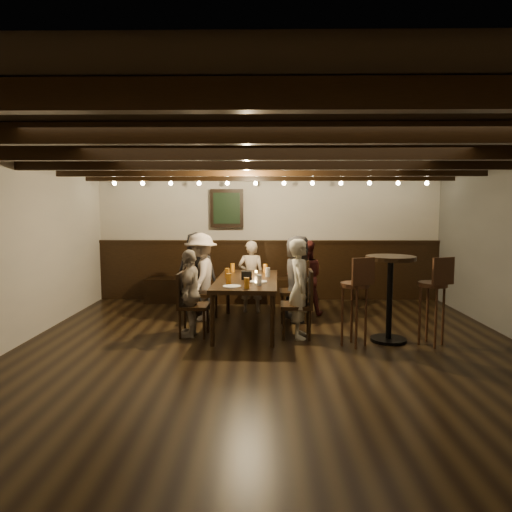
{
  "coord_description": "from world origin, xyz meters",
  "views": [
    {
      "loc": [
        -0.13,
        -5.23,
        1.75
      ],
      "look_at": [
        -0.22,
        1.3,
        1.07
      ],
      "focal_mm": 32.0,
      "sensor_mm": 36.0,
      "label": 1
    }
  ],
  "objects_px": {
    "chair_right_near": "(295,302)",
    "bar_stool_left": "(354,313)",
    "person_left_far": "(190,293)",
    "person_right_far": "(300,289)",
    "chair_right_far": "(298,317)",
    "chair_left_far": "(193,317)",
    "dining_table": "(247,283)",
    "person_right_near": "(297,279)",
    "bar_stool_right": "(432,312)",
    "person_bench_left": "(197,273)",
    "person_left_near": "(201,277)",
    "high_top_table": "(390,286)",
    "person_bench_right": "(305,278)",
    "chair_left_near": "(203,303)",
    "person_bench_centre": "(251,276)"
  },
  "relations": [
    {
      "from": "chair_right_near",
      "to": "bar_stool_left",
      "type": "xyz_separation_m",
      "value": [
        0.66,
        -1.28,
        0.13
      ]
    },
    {
      "from": "person_left_far",
      "to": "person_right_far",
      "type": "relative_size",
      "value": 0.89
    },
    {
      "from": "chair_right_far",
      "to": "chair_left_far",
      "type": "bearing_deg",
      "value": 90.0
    },
    {
      "from": "dining_table",
      "to": "chair_right_near",
      "type": "relative_size",
      "value": 2.04
    },
    {
      "from": "person_left_far",
      "to": "person_right_near",
      "type": "relative_size",
      "value": 0.9
    },
    {
      "from": "bar_stool_right",
      "to": "chair_right_near",
      "type": "bearing_deg",
      "value": 122.06
    },
    {
      "from": "chair_right_far",
      "to": "person_bench_left",
      "type": "xyz_separation_m",
      "value": [
        -1.57,
        1.4,
        0.4
      ]
    },
    {
      "from": "person_left_near",
      "to": "high_top_table",
      "type": "distance_m",
      "value": 2.86
    },
    {
      "from": "chair_right_near",
      "to": "high_top_table",
      "type": "relative_size",
      "value": 0.85
    },
    {
      "from": "chair_left_far",
      "to": "bar_stool_left",
      "type": "height_order",
      "value": "bar_stool_left"
    },
    {
      "from": "bar_stool_right",
      "to": "person_left_far",
      "type": "bearing_deg",
      "value": 151.73
    },
    {
      "from": "person_left_far",
      "to": "person_right_far",
      "type": "distance_m",
      "value": 1.5
    },
    {
      "from": "person_bench_right",
      "to": "chair_left_near",
      "type": "bearing_deg",
      "value": 15.54
    },
    {
      "from": "chair_right_far",
      "to": "person_right_near",
      "type": "xyz_separation_m",
      "value": [
        0.06,
        0.9,
        0.38
      ]
    },
    {
      "from": "person_right_near",
      "to": "chair_right_far",
      "type": "bearing_deg",
      "value": 178.06
    },
    {
      "from": "chair_left_far",
      "to": "bar_stool_left",
      "type": "distance_m",
      "value": 2.18
    },
    {
      "from": "person_right_near",
      "to": "person_right_far",
      "type": "height_order",
      "value": "person_right_far"
    },
    {
      "from": "high_top_table",
      "to": "chair_right_near",
      "type": "bearing_deg",
      "value": 137.25
    },
    {
      "from": "person_bench_left",
      "to": "dining_table",
      "type": "bearing_deg",
      "value": 135.0
    },
    {
      "from": "chair_left_far",
      "to": "chair_right_far",
      "type": "distance_m",
      "value": 1.44
    },
    {
      "from": "person_left_near",
      "to": "person_left_far",
      "type": "bearing_deg",
      "value": 0.0
    },
    {
      "from": "person_right_near",
      "to": "bar_stool_right",
      "type": "bearing_deg",
      "value": -125.06
    },
    {
      "from": "person_bench_right",
      "to": "person_right_far",
      "type": "xyz_separation_m",
      "value": [
        -0.19,
        -1.34,
        0.06
      ]
    },
    {
      "from": "person_bench_centre",
      "to": "person_bench_right",
      "type": "bearing_deg",
      "value": 170.54
    },
    {
      "from": "dining_table",
      "to": "person_left_near",
      "type": "distance_m",
      "value": 0.87
    },
    {
      "from": "person_bench_left",
      "to": "high_top_table",
      "type": "distance_m",
      "value": 3.18
    },
    {
      "from": "chair_left_far",
      "to": "high_top_table",
      "type": "xyz_separation_m",
      "value": [
        2.63,
        -0.22,
        0.48
      ]
    },
    {
      "from": "dining_table",
      "to": "person_right_far",
      "type": "xyz_separation_m",
      "value": [
        0.73,
        -0.47,
        0.0
      ]
    },
    {
      "from": "person_bench_right",
      "to": "person_right_near",
      "type": "bearing_deg",
      "value": 71.57
    },
    {
      "from": "dining_table",
      "to": "chair_right_far",
      "type": "xyz_separation_m",
      "value": [
        0.7,
        -0.47,
        -0.39
      ]
    },
    {
      "from": "person_bench_left",
      "to": "person_right_far",
      "type": "height_order",
      "value": "person_bench_left"
    },
    {
      "from": "high_top_table",
      "to": "chair_left_far",
      "type": "bearing_deg",
      "value": 175.23
    },
    {
      "from": "chair_left_far",
      "to": "person_bench_right",
      "type": "xyz_separation_m",
      "value": [
        1.66,
        1.3,
        0.35
      ]
    },
    {
      "from": "bar_stool_left",
      "to": "person_left_near",
      "type": "bearing_deg",
      "value": 124.48
    },
    {
      "from": "chair_left_far",
      "to": "high_top_table",
      "type": "distance_m",
      "value": 2.68
    },
    {
      "from": "chair_right_near",
      "to": "person_right_far",
      "type": "xyz_separation_m",
      "value": [
        0.0,
        -0.9,
        0.38
      ]
    },
    {
      "from": "chair_left_far",
      "to": "person_bench_centre",
      "type": "distance_m",
      "value": 1.7
    },
    {
      "from": "person_bench_left",
      "to": "person_bench_right",
      "type": "relative_size",
      "value": 1.1
    },
    {
      "from": "dining_table",
      "to": "chair_left_near",
      "type": "height_order",
      "value": "chair_left_near"
    },
    {
      "from": "person_bench_right",
      "to": "person_bench_centre",
      "type": "bearing_deg",
      "value": -9.46
    },
    {
      "from": "chair_left_near",
      "to": "chair_right_near",
      "type": "relative_size",
      "value": 0.91
    },
    {
      "from": "bar_stool_right",
      "to": "person_bench_left",
      "type": "bearing_deg",
      "value": 130.6
    },
    {
      "from": "person_left_far",
      "to": "person_right_far",
      "type": "height_order",
      "value": "person_right_far"
    },
    {
      "from": "dining_table",
      "to": "bar_stool_right",
      "type": "xyz_separation_m",
      "value": [
        2.4,
        -0.8,
        -0.24
      ]
    },
    {
      "from": "dining_table",
      "to": "person_left_far",
      "type": "height_order",
      "value": "person_left_far"
    },
    {
      "from": "chair_right_near",
      "to": "chair_right_far",
      "type": "xyz_separation_m",
      "value": [
        -0.03,
        -0.9,
        -0.01
      ]
    },
    {
      "from": "dining_table",
      "to": "person_bench_centre",
      "type": "xyz_separation_m",
      "value": [
        0.03,
        1.05,
        -0.06
      ]
    },
    {
      "from": "person_bench_right",
      "to": "chair_left_far",
      "type": "bearing_deg",
      "value": 39.83
    },
    {
      "from": "chair_right_near",
      "to": "person_bench_right",
      "type": "xyz_separation_m",
      "value": [
        0.19,
        0.44,
        0.32
      ]
    },
    {
      "from": "person_bench_right",
      "to": "person_right_far",
      "type": "bearing_deg",
      "value": 83.66
    }
  ]
}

